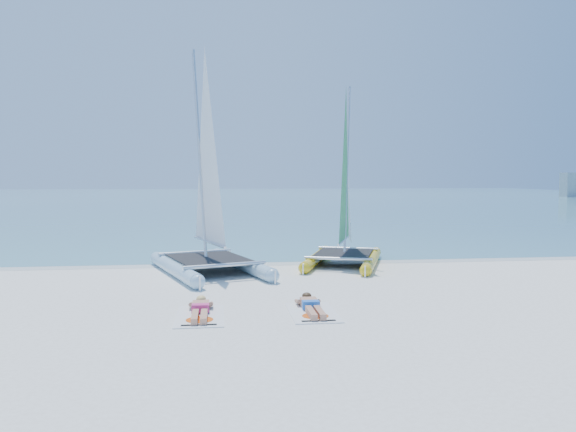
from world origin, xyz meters
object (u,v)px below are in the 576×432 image
at_px(catamaran_yellow, 346,205).
at_px(towel_a, 200,316).
at_px(sunbather_b, 311,305).
at_px(catamaran_blue, 207,202).
at_px(sunbather_a, 200,309).
at_px(towel_b, 313,312).

height_order(catamaran_yellow, towel_a, catamaran_yellow).
bearing_deg(sunbather_b, catamaran_yellow, 71.06).
relative_size(catamaran_blue, sunbather_a, 4.19).
height_order(sunbather_a, sunbather_b, same).
relative_size(towel_a, towel_b, 1.00).
xyz_separation_m(catamaran_blue, sunbather_a, (-0.05, -5.31, -2.04)).
relative_size(catamaran_yellow, towel_a, 3.39).
distance_m(catamaran_blue, towel_a, 5.90).
distance_m(towel_a, sunbather_b, 2.41).
xyz_separation_m(catamaran_yellow, sunbather_a, (-4.67, -6.65, -1.86)).
height_order(towel_a, towel_b, same).
height_order(catamaran_blue, towel_a, catamaran_blue).
relative_size(catamaran_blue, towel_a, 3.91).
relative_size(towel_b, sunbather_b, 1.07).
bearing_deg(sunbather_a, towel_a, -90.00).
bearing_deg(catamaran_yellow, sunbather_a, -105.02).
xyz_separation_m(catamaran_blue, towel_b, (2.34, -5.47, -2.15)).
bearing_deg(catamaran_blue, towel_a, -109.29).
bearing_deg(sunbather_a, towel_b, -3.90).
xyz_separation_m(towel_b, sunbather_b, (0.00, 0.19, 0.11)).
height_order(sunbather_a, towel_b, sunbather_a).
distance_m(catamaran_yellow, towel_a, 8.51).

